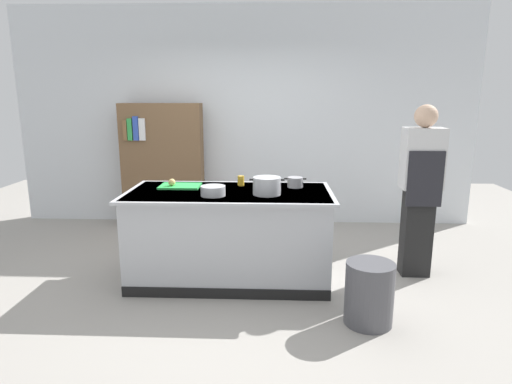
{
  "coord_description": "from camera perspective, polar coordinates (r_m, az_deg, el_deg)",
  "views": [
    {
      "loc": [
        0.43,
        -4.07,
        1.81
      ],
      "look_at": [
        0.25,
        0.2,
        0.85
      ],
      "focal_mm": 30.49,
      "sensor_mm": 36.0,
      "label": 1
    }
  ],
  "objects": [
    {
      "name": "ground_plane",
      "position": [
        4.47,
        -3.38,
        -11.23
      ],
      "size": [
        10.0,
        10.0,
        0.0
      ],
      "primitive_type": "plane",
      "color": "#9E9991"
    },
    {
      "name": "sauce_pan",
      "position": [
        4.37,
        5.16,
        1.29
      ],
      "size": [
        0.22,
        0.16,
        0.1
      ],
      "color": "#99999E",
      "rests_on": "counter_island"
    },
    {
      "name": "onion",
      "position": [
        4.41,
        -10.99,
        1.26
      ],
      "size": [
        0.07,
        0.07,
        0.07
      ],
      "primitive_type": "sphere",
      "color": "tan",
      "rests_on": "cutting_board"
    },
    {
      "name": "person_chef",
      "position": [
        4.59,
        20.75,
        0.57
      ],
      "size": [
        0.38,
        0.25,
        1.72
      ],
      "rotation": [
        0.0,
        0.0,
        1.52
      ],
      "color": "black",
      "rests_on": "ground_plane"
    },
    {
      "name": "back_wall",
      "position": [
        6.19,
        -1.58,
        9.77
      ],
      "size": [
        6.4,
        0.12,
        3.0
      ],
      "primitive_type": "cube",
      "color": "silver",
      "rests_on": "ground_plane"
    },
    {
      "name": "counter_island",
      "position": [
        4.31,
        -3.46,
        -5.55
      ],
      "size": [
        1.98,
        0.98,
        0.9
      ],
      "color": "#B7BABF",
      "rests_on": "ground_plane"
    },
    {
      "name": "cutting_board",
      "position": [
        4.44,
        -9.92,
        0.77
      ],
      "size": [
        0.4,
        0.28,
        0.02
      ],
      "primitive_type": "cube",
      "color": "green",
      "rests_on": "counter_island"
    },
    {
      "name": "mixing_bowl",
      "position": [
        4.01,
        -5.65,
        0.15
      ],
      "size": [
        0.23,
        0.23,
        0.09
      ],
      "primitive_type": "cylinder",
      "color": "#B7BABF",
      "rests_on": "counter_island"
    },
    {
      "name": "bookshelf",
      "position": [
        6.14,
        -12.13,
        3.39
      ],
      "size": [
        1.1,
        0.31,
        1.7
      ],
      "color": "brown",
      "rests_on": "ground_plane"
    },
    {
      "name": "juice_cup",
      "position": [
        4.44,
        -1.99,
        1.49
      ],
      "size": [
        0.07,
        0.07,
        0.1
      ],
      "primitive_type": "cylinder",
      "color": "yellow",
      "rests_on": "counter_island"
    },
    {
      "name": "trash_bin",
      "position": [
        3.68,
        14.63,
        -12.74
      ],
      "size": [
        0.39,
        0.39,
        0.51
      ],
      "primitive_type": "cylinder",
      "color": "#4C4C51",
      "rests_on": "ground_plane"
    },
    {
      "name": "stock_pot",
      "position": [
        4.03,
        1.44,
        0.81
      ],
      "size": [
        0.33,
        0.26,
        0.16
      ],
      "color": "#B7BABF",
      "rests_on": "counter_island"
    }
  ]
}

